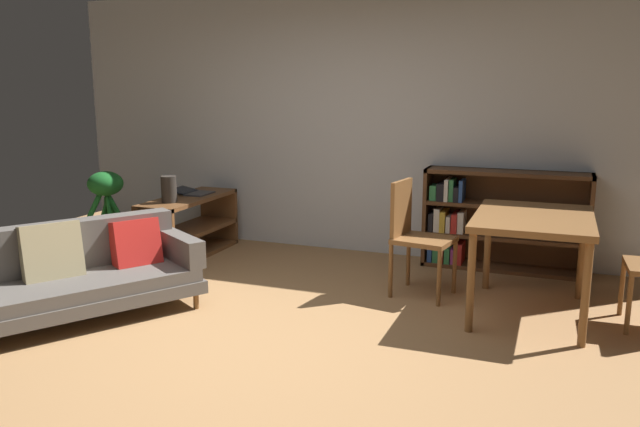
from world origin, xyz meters
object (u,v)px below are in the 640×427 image
fabric_couch (80,271)px  potted_floor_plant (107,205)px  desk_speaker (169,189)px  dining_table (533,226)px  media_console (189,227)px  dining_chair_far (415,232)px  open_laptop (194,192)px  bookshelf (493,220)px

fabric_couch → potted_floor_plant: (-1.06, 1.61, 0.16)m
desk_speaker → dining_table: bearing=-3.8°
media_console → dining_chair_far: bearing=-9.1°
media_console → dining_table: (3.38, -0.55, 0.39)m
desk_speaker → open_laptop: bearing=94.5°
fabric_couch → dining_table: dining_table is taller
open_laptop → dining_chair_far: 2.55m
media_console → open_laptop: 0.38m
fabric_couch → bookshelf: (2.80, 2.44, 0.12)m
dining_table → dining_chair_far: bearing=170.2°
open_laptop → desk_speaker: 0.51m
potted_floor_plant → dining_table: bearing=-5.0°
fabric_couch → potted_floor_plant: bearing=123.3°
fabric_couch → dining_table: bearing=21.1°
dining_table → bookshelf: bearing=108.7°
fabric_couch → bookshelf: bearing=41.1°
dining_table → bookshelf: 1.29m
desk_speaker → dining_chair_far: 2.46m
media_console → bookshelf: size_ratio=0.83×
desk_speaker → potted_floor_plant: desk_speaker is taller
fabric_couch → open_laptop: 1.99m
desk_speaker → bookshelf: bookshelf is taller
potted_floor_plant → bookshelf: (3.85, 0.83, -0.04)m
fabric_couch → dining_chair_far: 2.67m
bookshelf → fabric_couch: bearing=-138.9°
fabric_couch → desk_speaker: desk_speaker is taller
open_laptop → potted_floor_plant: (-0.84, -0.35, -0.13)m
bookshelf → dining_table: bearing=-71.3°
dining_table → potted_floor_plant: bearing=175.0°
potted_floor_plant → dining_chair_far: size_ratio=0.89×
fabric_couch → desk_speaker: 1.53m
dining_chair_far → bookshelf: 1.17m
media_console → open_laptop: (-0.04, 0.17, 0.33)m
fabric_couch → media_console: (-0.18, 1.79, -0.05)m
fabric_couch → open_laptop: size_ratio=4.59×
dining_chair_far → bookshelf: (0.53, 1.04, -0.07)m
open_laptop → dining_chair_far: dining_chair_far is taller
desk_speaker → potted_floor_plant: size_ratio=0.30×
media_console → desk_speaker: 0.55m
potted_floor_plant → dining_chair_far: (3.33, -0.21, 0.03)m
dining_chair_far → dining_table: bearing=-9.8°
desk_speaker → bookshelf: bearing=18.2°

